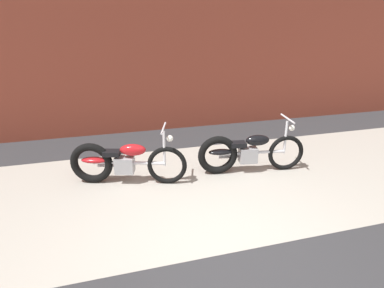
# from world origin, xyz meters

# --- Properties ---
(ground_plane) EXTENTS (80.00, 80.00, 0.00)m
(ground_plane) POSITION_xyz_m (0.00, 0.00, 0.00)
(ground_plane) COLOR #2D2D30
(sidewalk_slab) EXTENTS (36.00, 3.50, 0.01)m
(sidewalk_slab) POSITION_xyz_m (0.00, 1.75, 0.00)
(sidewalk_slab) COLOR #9E998E
(sidewalk_slab) RESTS_ON ground
(motorcycle_red) EXTENTS (1.95, 0.82, 1.03)m
(motorcycle_red) POSITION_xyz_m (-1.07, 2.22, 0.40)
(motorcycle_red) COLOR black
(motorcycle_red) RESTS_ON ground
(motorcycle_black) EXTENTS (2.00, 0.64, 1.03)m
(motorcycle_black) POSITION_xyz_m (1.15, 2.04, 0.40)
(motorcycle_black) COLOR black
(motorcycle_black) RESTS_ON ground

